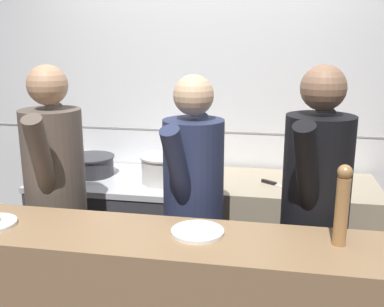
% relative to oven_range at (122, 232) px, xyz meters
% --- Properties ---
extents(wall_back_tiled, '(8.00, 0.06, 2.60)m').
position_rel_oven_range_xyz_m(wall_back_tiled, '(0.59, 0.40, 0.87)').
color(wall_back_tiled, white).
rests_on(wall_back_tiled, ground_plane).
extents(oven_range, '(1.17, 0.71, 0.86)m').
position_rel_oven_range_xyz_m(oven_range, '(0.00, 0.00, 0.00)').
color(oven_range, '#38383D').
rests_on(oven_range, ground_plane).
extents(prep_counter, '(1.20, 0.65, 0.89)m').
position_rel_oven_range_xyz_m(prep_counter, '(1.20, -0.00, 0.01)').
color(prep_counter, gray).
rests_on(prep_counter, ground_plane).
extents(stock_pot, '(0.35, 0.35, 0.14)m').
position_rel_oven_range_xyz_m(stock_pot, '(-0.22, 0.02, 0.51)').
color(stock_pot, '#2D2D33').
rests_on(stock_pot, oven_range).
extents(sauce_pot, '(0.33, 0.33, 0.19)m').
position_rel_oven_range_xyz_m(sauce_pot, '(0.35, -0.05, 0.53)').
color(sauce_pot, beige).
rests_on(sauce_pot, oven_range).
extents(chefs_knife, '(0.30, 0.21, 0.02)m').
position_rel_oven_range_xyz_m(chefs_knife, '(1.14, -0.08, 0.46)').
color(chefs_knife, '#B7BABF').
rests_on(chefs_knife, prep_counter).
extents(plated_dish_appetiser, '(0.24, 0.24, 0.02)m').
position_rel_oven_range_xyz_m(plated_dish_appetiser, '(0.77, -1.12, 0.56)').
color(plated_dish_appetiser, white).
rests_on(plated_dish_appetiser, pass_counter).
extents(pepper_mill, '(0.06, 0.06, 0.36)m').
position_rel_oven_range_xyz_m(pepper_mill, '(1.38, -1.12, 0.74)').
color(pepper_mill, '#AD7A47').
rests_on(pepper_mill, pass_counter).
extents(chef_head_cook, '(0.41, 0.74, 1.70)m').
position_rel_oven_range_xyz_m(chef_head_cook, '(-0.15, -0.66, 0.52)').
color(chef_head_cook, black).
rests_on(chef_head_cook, ground_plane).
extents(chef_sous, '(0.40, 0.73, 1.66)m').
position_rel_oven_range_xyz_m(chef_sous, '(0.66, -0.62, 0.49)').
color(chef_sous, black).
rests_on(chef_sous, ground_plane).
extents(chef_line, '(0.44, 0.74, 1.72)m').
position_rel_oven_range_xyz_m(chef_line, '(1.32, -0.68, 0.52)').
color(chef_line, black).
rests_on(chef_line, ground_plane).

